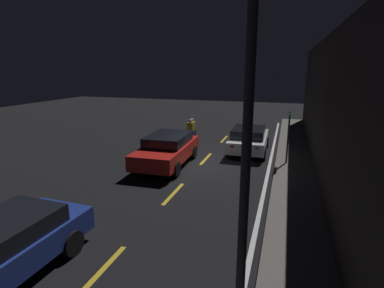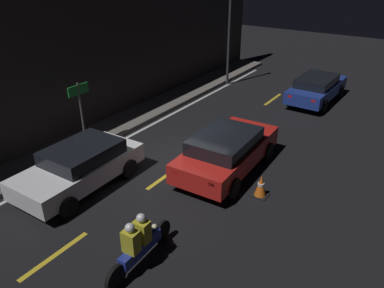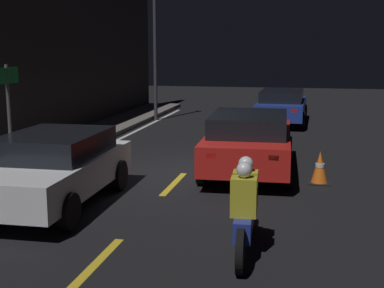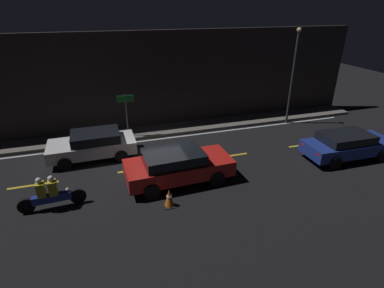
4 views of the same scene
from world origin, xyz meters
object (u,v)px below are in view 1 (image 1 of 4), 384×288
sedan_white (249,139)px  shop_sign (289,127)px  street_lamp (246,157)px  taxi_red (167,149)px  traffic_cone_near (144,151)px  motorcycle (191,130)px

sedan_white → shop_sign: shop_sign is taller
shop_sign → street_lamp: 10.09m
taxi_red → traffic_cone_near: size_ratio=6.36×
taxi_red → street_lamp: street_lamp is taller
taxi_red → shop_sign: 5.62m
sedan_white → motorcycle: motorcycle is taller
sedan_white → taxi_red: size_ratio=0.91×
shop_sign → street_lamp: bearing=-3.6°
traffic_cone_near → shop_sign: size_ratio=0.30×
motorcycle → street_lamp: (13.47, 5.14, 2.60)m
traffic_cone_near → shop_sign: shop_sign is taller
taxi_red → shop_sign: shop_sign is taller
motorcycle → traffic_cone_near: motorcycle is taller
sedan_white → street_lamp: (11.87, 1.35, 2.51)m
street_lamp → taxi_red: bearing=-151.1°
sedan_white → motorcycle: bearing=66.1°
traffic_cone_near → shop_sign: bearing=96.0°
traffic_cone_near → shop_sign: (-0.73, 6.93, 1.49)m
sedan_white → shop_sign: bearing=-134.9°
traffic_cone_near → taxi_red: bearing=64.8°
traffic_cone_near → shop_sign: 7.13m
sedan_white → shop_sign: 2.96m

